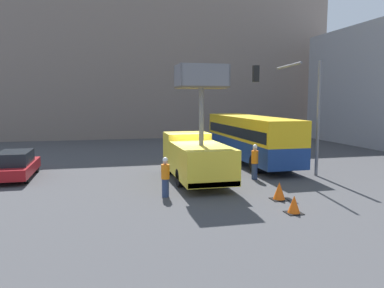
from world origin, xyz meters
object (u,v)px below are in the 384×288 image
road_worker_directing (255,162)px  traffic_cone_near_truck (294,205)px  utility_truck (196,155)px  road_worker_near_truck (165,177)px  parked_car_curbside (16,165)px  traffic_cone_mid_road (279,191)px  traffic_light_pole (297,99)px  city_bus (250,136)px

road_worker_directing → traffic_cone_near_truck: 6.30m
utility_truck → traffic_cone_near_truck: 6.97m
road_worker_near_truck → parked_car_curbside: bearing=64.9°
road_worker_near_truck → traffic_cone_mid_road: 5.09m
traffic_light_pole → parked_car_curbside: 16.15m
road_worker_near_truck → traffic_cone_mid_road: bearing=-96.1°
traffic_light_pole → road_worker_directing: size_ratio=3.37×
parked_car_curbside → road_worker_directing: bearing=-14.2°
traffic_light_pole → road_worker_near_truck: (-8.00, -2.84, -3.52)m
road_worker_directing → parked_car_curbside: size_ratio=0.41×
road_worker_directing → utility_truck: bearing=10.1°
road_worker_near_truck → traffic_cone_mid_road: size_ratio=2.32×
road_worker_directing → traffic_cone_near_truck: road_worker_directing is taller
parked_car_curbside → traffic_cone_mid_road: bearing=-31.5°
traffic_cone_near_truck → traffic_cone_mid_road: (0.35, 1.95, 0.04)m
utility_truck → traffic_light_pole: 6.58m
city_bus → road_worker_directing: city_bus is taller
city_bus → road_worker_near_truck: city_bus is taller
road_worker_near_truck → traffic_cone_mid_road: road_worker_near_truck is taller
road_worker_directing → traffic_cone_near_truck: bearing=96.4°
road_worker_near_truck → utility_truck: bearing=-23.7°
road_worker_near_truck → traffic_cone_near_truck: road_worker_near_truck is taller
traffic_light_pole → road_worker_near_truck: traffic_light_pole is taller
utility_truck → traffic_cone_mid_road: size_ratio=8.57×
road_worker_near_truck → parked_car_curbside: size_ratio=0.38×
utility_truck → traffic_light_pole: size_ratio=1.03×
utility_truck → road_worker_directing: bearing=-5.3°
utility_truck → road_worker_near_truck: bearing=-126.6°
city_bus → road_worker_directing: 5.57m
traffic_light_pole → traffic_cone_near_truck: traffic_light_pole is taller
utility_truck → traffic_cone_mid_road: bearing=-59.8°
traffic_light_pole → traffic_cone_near_truck: 8.43m
traffic_cone_near_truck → road_worker_directing: bearing=81.0°
road_worker_near_truck → road_worker_directing: road_worker_directing is taller
utility_truck → traffic_light_pole: (5.85, -0.04, 3.00)m
utility_truck → traffic_cone_mid_road: 5.36m
parked_car_curbside → traffic_cone_near_truck: bearing=-38.5°
road_worker_near_truck → road_worker_directing: 5.99m
city_bus → traffic_cone_mid_road: (-2.47, -9.42, -1.52)m
road_worker_near_truck → parked_car_curbside: 9.46m
utility_truck → city_bus: bearing=43.7°
traffic_cone_mid_road → parked_car_curbside: parked_car_curbside is taller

